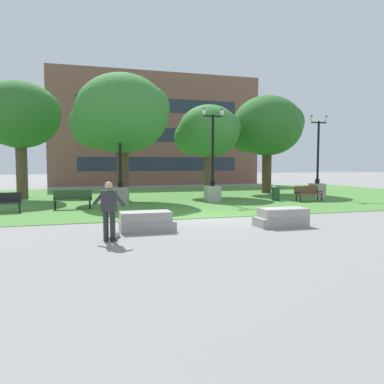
# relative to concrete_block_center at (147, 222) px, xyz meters

# --- Properties ---
(ground_plane) EXTENTS (140.00, 140.00, 0.00)m
(ground_plane) POSITION_rel_concrete_block_center_xyz_m (3.17, 2.09, -0.31)
(ground_plane) COLOR gray
(grass_lawn) EXTENTS (40.00, 20.00, 0.02)m
(grass_lawn) POSITION_rel_concrete_block_center_xyz_m (3.17, 12.09, -0.30)
(grass_lawn) COLOR #4C8438
(grass_lawn) RESTS_ON ground
(concrete_block_center) EXTENTS (1.80, 0.90, 0.64)m
(concrete_block_center) POSITION_rel_concrete_block_center_xyz_m (0.00, 0.00, 0.00)
(concrete_block_center) COLOR #9E9991
(concrete_block_center) RESTS_ON ground
(concrete_block_left) EXTENTS (1.82, 0.90, 0.64)m
(concrete_block_left) POSITION_rel_concrete_block_center_xyz_m (4.77, -0.42, 0.00)
(concrete_block_left) COLOR #9E9991
(concrete_block_left) RESTS_ON ground
(person_skateboarder) EXTENTS (0.91, 0.84, 1.71)m
(person_skateboarder) POSITION_rel_concrete_block_center_xyz_m (-1.30, -1.39, 0.66)
(person_skateboarder) COLOR #28282D
(person_skateboarder) RESTS_ON ground
(skateboard) EXTENTS (0.43, 1.04, 0.14)m
(skateboard) POSITION_rel_concrete_block_center_xyz_m (-1.12, -1.06, -0.22)
(skateboard) COLOR black
(skateboard) RESTS_ON ground
(park_bench_near_left) EXTENTS (1.82, 0.62, 0.90)m
(park_bench_near_left) POSITION_rel_concrete_block_center_xyz_m (-2.50, 6.77, 0.23)
(park_bench_near_left) COLOR #284723
(park_bench_near_left) RESTS_ON grass_lawn
(park_bench_near_right) EXTENTS (1.86, 0.79, 0.90)m
(park_bench_near_right) POSITION_rel_concrete_block_center_xyz_m (10.64, 6.87, 0.23)
(park_bench_near_right) COLOR brown
(park_bench_near_right) RESTS_ON grass_lawn
(lamp_post_center) EXTENTS (1.32, 0.80, 5.08)m
(lamp_post_center) POSITION_rel_concrete_block_center_xyz_m (-0.01, 8.82, 0.74)
(lamp_post_center) COLOR gray
(lamp_post_center) RESTS_ON grass_lawn
(lamp_post_right) EXTENTS (1.32, 0.80, 5.36)m
(lamp_post_right) POSITION_rel_concrete_block_center_xyz_m (12.79, 9.08, 0.79)
(lamp_post_right) COLOR #ADA89E
(lamp_post_right) RESTS_ON grass_lawn
(lamp_post_left) EXTENTS (1.32, 0.80, 5.44)m
(lamp_post_left) POSITION_rel_concrete_block_center_xyz_m (5.29, 8.46, 0.80)
(lamp_post_left) COLOR #ADA89E
(lamp_post_left) RESTS_ON grass_lawn
(tree_near_right) EXTENTS (5.50, 5.23, 7.27)m
(tree_near_right) POSITION_rel_concrete_block_center_xyz_m (11.28, 13.42, 4.68)
(tree_near_right) COLOR #4C3823
(tree_near_right) RESTS_ON grass_lawn
(tree_near_left) EXTENTS (5.14, 4.89, 7.34)m
(tree_near_left) POSITION_rel_concrete_block_center_xyz_m (-5.77, 13.51, 4.88)
(tree_near_left) COLOR brown
(tree_near_left) RESTS_ON grass_lawn
(tree_far_right) EXTENTS (4.36, 4.16, 6.17)m
(tree_far_right) POSITION_rel_concrete_block_center_xyz_m (6.21, 12.08, 4.03)
(tree_far_right) COLOR brown
(tree_far_right) RESTS_ON grass_lawn
(tree_far_left) EXTENTS (5.76, 5.49, 7.49)m
(tree_far_left) POSITION_rel_concrete_block_center_xyz_m (0.22, 10.47, 4.79)
(tree_far_left) COLOR #4C3823
(tree_far_left) RESTS_ON grass_lawn
(trash_bin) EXTENTS (0.49, 0.49, 0.96)m
(trash_bin) POSITION_rel_concrete_block_center_xyz_m (9.05, 7.82, 0.20)
(trash_bin) COLOR #234C28
(trash_bin) RESTS_ON grass_lawn
(building_facade_distant) EXTENTS (22.10, 1.03, 11.66)m
(building_facade_distant) POSITION_rel_concrete_block_center_xyz_m (5.72, 26.59, 5.52)
(building_facade_distant) COLOR brown
(building_facade_distant) RESTS_ON ground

